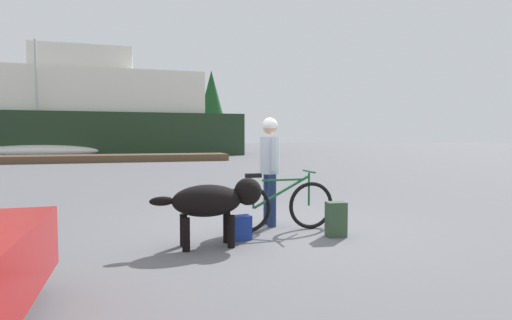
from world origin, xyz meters
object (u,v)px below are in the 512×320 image
(handbag_pannier, at_px, (239,228))
(ferry_boat, at_px, (47,115))
(person_cyclist, at_px, (270,160))
(dog, at_px, (214,201))
(bicycle, at_px, (279,205))
(sailboat_moored, at_px, (38,151))
(backpack, at_px, (336,219))

(handbag_pannier, distance_m, ferry_boat, 30.42)
(handbag_pannier, bearing_deg, person_cyclist, 47.40)
(dog, relative_size, handbag_pannier, 4.31)
(dog, bearing_deg, ferry_boat, 104.31)
(bicycle, bearing_deg, person_cyclist, 91.39)
(dog, xyz_separation_m, ferry_boat, (-7.51, 29.44, 2.50))
(sailboat_moored, bearing_deg, backpack, -70.08)
(bicycle, relative_size, handbag_pannier, 5.21)
(person_cyclist, height_order, dog, person_cyclist)
(bicycle, xyz_separation_m, backpack, (0.68, -0.57, -0.15))
(handbag_pannier, relative_size, sailboat_moored, 0.04)
(bicycle, distance_m, backpack, 0.90)
(ferry_boat, xyz_separation_m, sailboat_moored, (0.18, -4.24, -2.62))
(bicycle, xyz_separation_m, sailboat_moored, (-8.45, 24.63, 0.09))
(person_cyclist, xyz_separation_m, handbag_pannier, (-0.71, -0.78, -0.90))
(sailboat_moored, bearing_deg, bicycle, -71.06)
(dog, bearing_deg, handbag_pannier, 28.38)
(dog, bearing_deg, sailboat_moored, 106.22)
(bicycle, bearing_deg, backpack, -39.84)
(handbag_pannier, xyz_separation_m, sailboat_moored, (-7.73, 24.98, 0.32))
(backpack, bearing_deg, dog, -179.88)
(backpack, bearing_deg, person_cyclist, 124.97)
(dog, distance_m, ferry_boat, 30.48)
(person_cyclist, bearing_deg, backpack, -55.03)
(dog, height_order, sailboat_moored, sailboat_moored)
(dog, bearing_deg, person_cyclist, 41.74)
(ferry_boat, bearing_deg, person_cyclist, -73.15)
(dog, relative_size, ferry_boat, 0.05)
(handbag_pannier, bearing_deg, bicycle, 26.24)
(person_cyclist, relative_size, ferry_boat, 0.06)
(dog, distance_m, handbag_pannier, 0.63)
(backpack, height_order, sailboat_moored, sailboat_moored)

